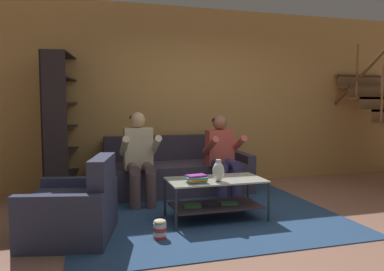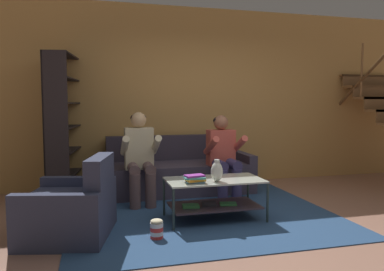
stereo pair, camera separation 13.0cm
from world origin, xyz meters
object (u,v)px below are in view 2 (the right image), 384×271
at_px(coffee_table, 214,193).
at_px(armchair, 72,210).
at_px(person_seated_left, 140,154).
at_px(bookshelf, 61,139).
at_px(vase, 217,171).
at_px(popcorn_tub, 157,229).
at_px(couch, 175,173).
at_px(person_seated_right, 223,153).
at_px(book_stack, 195,179).

height_order(coffee_table, armchair, armchair).
bearing_deg(person_seated_left, bookshelf, 148.19).
height_order(vase, popcorn_tub, vase).
xyz_separation_m(couch, vase, (0.14, -1.60, 0.30)).
height_order(vase, armchair, armchair).
bearing_deg(vase, person_seated_right, 66.82).
height_order(coffee_table, popcorn_tub, coffee_table).
relative_size(couch, book_stack, 9.43).
bearing_deg(armchair, book_stack, 1.86).
height_order(couch, person_seated_right, person_seated_right).
bearing_deg(armchair, person_seated_left, 53.37).
height_order(person_seated_right, book_stack, person_seated_right).
distance_m(person_seated_left, armchair, 1.43).
relative_size(vase, book_stack, 1.02).
xyz_separation_m(person_seated_right, coffee_table, (-0.45, -0.93, -0.34)).
bearing_deg(bookshelf, couch, -3.93).
xyz_separation_m(couch, coffee_table, (0.14, -1.47, 0.02)).
bearing_deg(person_seated_left, popcorn_tub, -90.30).
bearing_deg(book_stack, coffee_table, 25.70).
distance_m(vase, book_stack, 0.26).
distance_m(person_seated_left, bookshelf, 1.23).
bearing_deg(popcorn_tub, book_stack, 34.43).
bearing_deg(vase, coffee_table, 86.95).
xyz_separation_m(person_seated_right, book_stack, (-0.71, -1.06, -0.13)).
xyz_separation_m(person_seated_right, bookshelf, (-2.22, 0.65, 0.19)).
xyz_separation_m(coffee_table, book_stack, (-0.26, -0.13, 0.21)).
bearing_deg(person_seated_right, couch, 137.64).
distance_m(person_seated_left, vase, 1.29).
bearing_deg(person_seated_right, person_seated_left, 179.77).
bearing_deg(coffee_table, person_seated_right, 64.37).
relative_size(person_seated_left, popcorn_tub, 6.02).
relative_size(bookshelf, armchair, 1.90).
relative_size(person_seated_left, book_stack, 5.08).
xyz_separation_m(book_stack, bookshelf, (-1.51, 1.70, 0.31)).
height_order(couch, person_seated_left, person_seated_left).
height_order(book_stack, popcorn_tub, book_stack).
bearing_deg(coffee_table, bookshelf, 138.27).
distance_m(person_seated_right, armchair, 2.31).
bearing_deg(bookshelf, armchair, -82.85).
relative_size(armchair, popcorn_tub, 5.24).
height_order(person_seated_right, popcorn_tub, person_seated_right).
distance_m(person_seated_right, vase, 1.15).
bearing_deg(person_seated_left, vase, -55.70).
bearing_deg(armchair, vase, 1.46).
bearing_deg(popcorn_tub, person_seated_right, 49.42).
relative_size(couch, person_seated_left, 1.86).
relative_size(person_seated_right, popcorn_tub, 5.77).
relative_size(book_stack, popcorn_tub, 1.19).
xyz_separation_m(person_seated_left, bookshelf, (-1.04, 0.64, 0.16)).
distance_m(book_stack, bookshelf, 2.30).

